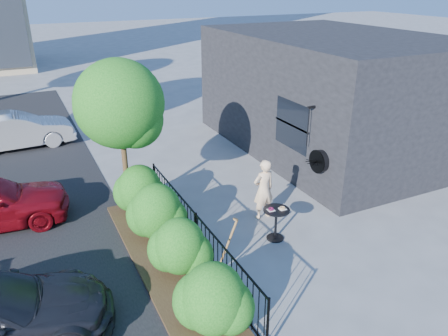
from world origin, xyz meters
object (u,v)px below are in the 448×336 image
cafe_table (276,219)px  woman (264,189)px  patio_tree (123,109)px  shovel (225,252)px  car_silver (17,131)px

cafe_table → woman: bearing=76.3°
patio_tree → shovel: (0.98, -3.69, -2.16)m
patio_tree → woman: size_ratio=2.46×
patio_tree → cafe_table: 4.53m
patio_tree → shovel: bearing=-75.1°
patio_tree → cafe_table: size_ratio=4.70×
woman → car_silver: (-5.42, 8.29, -0.16)m
woman → shovel: (-1.95, -1.80, -0.20)m
patio_tree → cafe_table: (2.69, -2.90, -2.22)m
patio_tree → shovel: patio_tree is taller
patio_tree → shovel: size_ratio=2.88×
woman → car_silver: size_ratio=0.41×
cafe_table → shovel: bearing=-155.1°
car_silver → shovel: bearing=-163.4°
cafe_table → car_silver: bearing=119.1°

